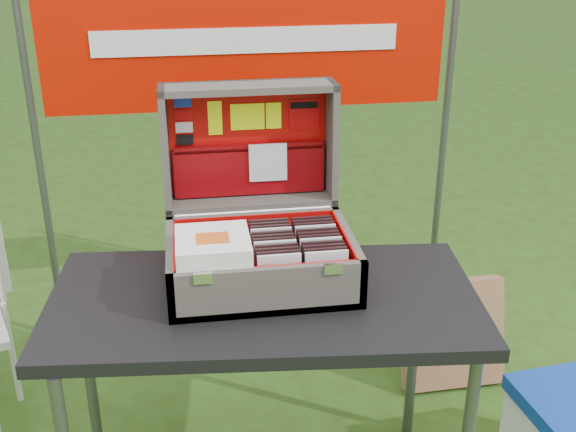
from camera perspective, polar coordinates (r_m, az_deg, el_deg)
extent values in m
cube|color=black|center=(2.09, -1.92, -6.77)|extent=(1.28, 0.73, 0.04)
cylinder|color=#59595B|center=(2.52, -15.39, -12.16)|extent=(0.04, 0.04, 0.73)
cylinder|color=#59595B|center=(2.61, 9.91, -10.25)|extent=(0.04, 0.04, 0.73)
cube|color=#5F574C|center=(2.14, -2.12, -5.04)|extent=(0.54, 0.39, 0.02)
cube|color=#5F574C|center=(1.95, -1.53, -6.03)|extent=(0.54, 0.02, 0.15)
cube|color=#5F574C|center=(2.27, -2.68, -1.46)|extent=(0.54, 0.02, 0.15)
cube|color=#5F574C|center=(2.10, -9.23, -4.02)|extent=(0.02, 0.39, 0.15)
cube|color=#5F574C|center=(2.15, 4.76, -3.08)|extent=(0.02, 0.39, 0.15)
cube|color=#CA0300|center=(2.13, -2.13, -4.72)|extent=(0.50, 0.34, 0.01)
cube|color=silver|center=(1.90, -6.74, -4.91)|extent=(0.05, 0.01, 0.03)
cube|color=silver|center=(1.94, 3.62, -4.19)|extent=(0.05, 0.01, 0.03)
cylinder|color=silver|center=(2.25, -2.74, 0.32)|extent=(0.49, 0.02, 0.02)
cube|color=#5F574C|center=(2.32, -3.21, 5.98)|extent=(0.54, 0.04, 0.39)
cube|color=#5F574C|center=(2.22, -3.18, 10.11)|extent=(0.54, 0.15, 0.03)
cube|color=#5F574C|center=(2.32, -2.94, 1.21)|extent=(0.54, 0.15, 0.03)
cube|color=#5F574C|center=(2.25, -9.68, 5.18)|extent=(0.02, 0.16, 0.39)
cube|color=#5F574C|center=(2.30, 3.45, 5.86)|extent=(0.02, 0.16, 0.39)
cube|color=#CA0300|center=(2.31, -3.17, 5.89)|extent=(0.50, 0.02, 0.34)
cube|color=#CA0300|center=(1.96, -1.58, -5.56)|extent=(0.50, 0.01, 0.12)
cube|color=#CA0300|center=(2.26, -2.65, -1.36)|extent=(0.50, 0.01, 0.12)
cube|color=#CA0300|center=(2.10, -8.87, -3.74)|extent=(0.01, 0.34, 0.12)
cube|color=#CA0300|center=(2.14, 4.42, -2.85)|extent=(0.01, 0.34, 0.12)
cube|color=#720408|center=(2.32, -3.07, 3.62)|extent=(0.48, 0.04, 0.16)
cube|color=#720408|center=(2.29, -3.10, 5.42)|extent=(0.47, 0.02, 0.02)
cube|color=silver|center=(2.30, -1.60, 4.25)|extent=(0.12, 0.02, 0.12)
cube|color=#1933B2|center=(2.26, -8.33, 8.91)|extent=(0.05, 0.00, 0.03)
cube|color=#BE0607|center=(2.27, -8.27, 7.93)|extent=(0.05, 0.00, 0.03)
cube|color=white|center=(2.28, -8.21, 6.95)|extent=(0.05, 0.00, 0.03)
cube|color=black|center=(2.29, -8.15, 5.98)|extent=(0.05, 0.00, 0.03)
cube|color=#E1F80C|center=(2.27, -5.79, 7.70)|extent=(0.04, 0.01, 0.11)
cube|color=#E1F80C|center=(2.28, -3.21, 7.84)|extent=(0.11, 0.01, 0.08)
cube|color=#E1F80C|center=(2.29, -1.15, 7.93)|extent=(0.05, 0.01, 0.08)
cube|color=#BE0607|center=(2.30, 1.27, 8.03)|extent=(0.10, 0.01, 0.10)
cube|color=black|center=(2.30, 1.27, 8.76)|extent=(0.09, 0.00, 0.02)
cube|color=silver|center=(1.98, -0.69, -4.86)|extent=(0.12, 0.01, 0.14)
cube|color=black|center=(1.99, -0.77, -4.57)|extent=(0.12, 0.01, 0.14)
cube|color=black|center=(2.01, -0.85, -4.28)|extent=(0.12, 0.01, 0.14)
cube|color=black|center=(2.03, -0.94, -4.00)|extent=(0.12, 0.01, 0.14)
cube|color=silver|center=(2.05, -1.02, -3.72)|extent=(0.12, 0.01, 0.14)
cube|color=black|center=(2.07, -1.09, -3.45)|extent=(0.12, 0.01, 0.14)
cube|color=black|center=(2.09, -1.17, -3.18)|extent=(0.12, 0.01, 0.14)
cube|color=black|center=(2.11, -1.25, -2.92)|extent=(0.12, 0.01, 0.14)
cube|color=silver|center=(2.13, -1.32, -2.66)|extent=(0.12, 0.01, 0.14)
cube|color=black|center=(2.14, -1.39, -2.41)|extent=(0.12, 0.01, 0.14)
cube|color=black|center=(2.16, -1.47, -2.16)|extent=(0.12, 0.01, 0.14)
cube|color=black|center=(2.18, -1.54, -1.92)|extent=(0.12, 0.01, 0.14)
cube|color=silver|center=(2.00, 3.04, -4.58)|extent=(0.12, 0.01, 0.14)
cube|color=black|center=(2.01, 2.93, -4.29)|extent=(0.12, 0.01, 0.14)
cube|color=black|center=(2.03, 2.81, -4.01)|extent=(0.12, 0.01, 0.14)
cube|color=black|center=(2.05, 2.69, -3.74)|extent=(0.12, 0.01, 0.14)
cube|color=silver|center=(2.07, 2.58, -3.47)|extent=(0.12, 0.01, 0.14)
cube|color=black|center=(2.09, 2.47, -3.20)|extent=(0.12, 0.01, 0.14)
cube|color=black|center=(2.11, 2.36, -2.94)|extent=(0.12, 0.01, 0.14)
cube|color=black|center=(2.12, 2.25, -2.68)|extent=(0.12, 0.01, 0.14)
cube|color=silver|center=(2.14, 2.15, -2.43)|extent=(0.12, 0.01, 0.14)
cube|color=black|center=(2.16, 2.04, -2.18)|extent=(0.12, 0.01, 0.14)
cube|color=black|center=(2.18, 1.94, -1.94)|extent=(0.12, 0.01, 0.14)
cube|color=black|center=(2.20, 1.84, -1.70)|extent=(0.12, 0.01, 0.14)
cube|color=white|center=(2.00, -5.93, -2.88)|extent=(0.20, 0.20, 0.00)
cube|color=white|center=(2.00, -5.94, -2.75)|extent=(0.20, 0.20, 0.00)
cube|color=white|center=(2.00, -5.95, -2.62)|extent=(0.20, 0.20, 0.00)
cube|color=white|center=(2.00, -5.95, -2.49)|extent=(0.20, 0.20, 0.00)
cube|color=white|center=(2.00, -5.96, -2.36)|extent=(0.20, 0.20, 0.00)
cube|color=white|center=(1.99, -5.96, -2.24)|extent=(0.20, 0.20, 0.00)
cube|color=white|center=(1.99, -5.97, -2.11)|extent=(0.20, 0.20, 0.00)
cube|color=white|center=(1.99, -5.98, -1.98)|extent=(0.20, 0.20, 0.00)
cube|color=white|center=(1.99, -5.98, -1.85)|extent=(0.20, 0.20, 0.00)
cube|color=white|center=(1.98, -5.99, -1.72)|extent=(0.20, 0.20, 0.00)
cube|color=#D85919|center=(1.97, -5.98, -1.74)|extent=(0.09, 0.07, 0.00)
cylinder|color=silver|center=(3.00, -20.96, -10.07)|extent=(0.02, 0.02, 0.44)
cube|color=#9C6841|center=(2.99, 12.86, -9.05)|extent=(0.42, 0.19, 0.44)
cylinder|color=#59595B|center=(3.08, -19.09, 4.32)|extent=(0.03, 0.03, 1.70)
cylinder|color=#59595B|center=(3.22, 12.19, 5.97)|extent=(0.03, 0.03, 1.70)
cube|color=#BB0F00|center=(2.91, -3.28, 13.72)|extent=(1.60, 0.02, 0.55)
cube|color=white|center=(2.90, -3.26, 13.68)|extent=(1.20, 0.00, 0.10)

